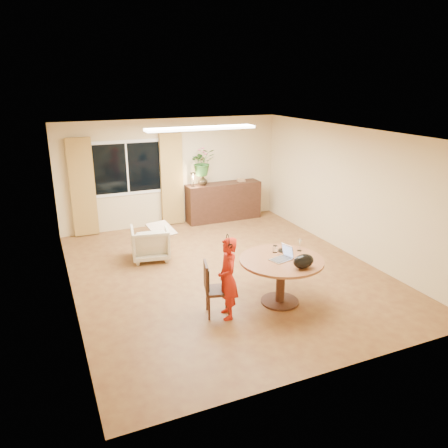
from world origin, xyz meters
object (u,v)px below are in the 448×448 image
(armchair, at_px, (150,243))
(sideboard, at_px, (223,201))
(child, at_px, (228,278))
(dining_chair, at_px, (218,289))
(dining_table, at_px, (281,268))

(armchair, relative_size, sideboard, 0.39)
(child, bearing_deg, armchair, -159.33)
(armchair, distance_m, sideboard, 3.00)
(sideboard, bearing_deg, dining_chair, -114.39)
(dining_table, distance_m, armchair, 3.04)
(child, xyz_separation_m, sideboard, (1.88, 4.52, -0.16))
(dining_table, xyz_separation_m, sideboard, (0.92, 4.45, -0.12))
(dining_table, height_order, armchair, dining_table)
(dining_chair, distance_m, child, 0.26)
(dining_table, bearing_deg, armchair, 119.16)
(dining_chair, bearing_deg, child, -31.40)
(dining_chair, bearing_deg, sideboard, 80.54)
(child, height_order, armchair, child)
(dining_table, relative_size, child, 1.05)
(dining_table, height_order, dining_chair, dining_chair)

